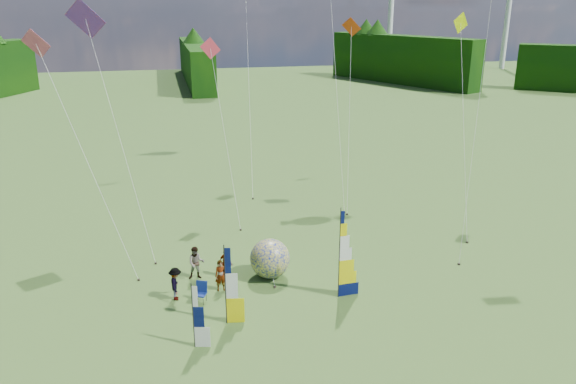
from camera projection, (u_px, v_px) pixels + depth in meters
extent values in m
plane|color=olive|center=(327.00, 327.00, 26.52)|extent=(220.00, 220.00, 0.00)
sphere|color=navy|center=(270.00, 259.00, 31.02)|extent=(2.57, 2.57, 2.22)
imported|color=#66594C|center=(221.00, 276.00, 29.63)|extent=(0.64, 0.43, 1.72)
imported|color=#66594C|center=(196.00, 263.00, 30.88)|extent=(0.95, 0.51, 1.89)
imported|color=#66594C|center=(176.00, 284.00, 28.72)|extent=(0.48, 1.16, 1.76)
imported|color=#66594C|center=(226.00, 263.00, 31.14)|extent=(0.92, 1.00, 1.66)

